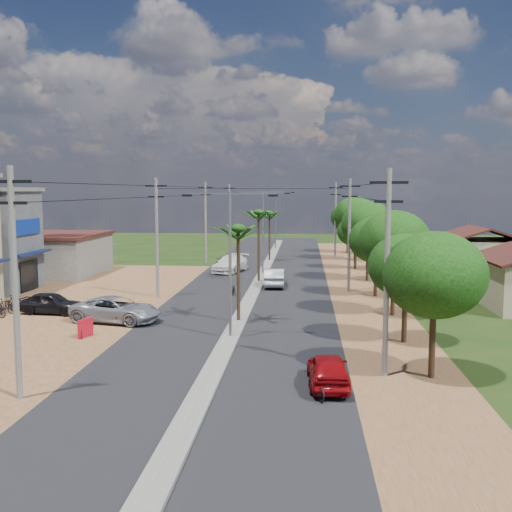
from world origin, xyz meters
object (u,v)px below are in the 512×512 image
(car_red_near, at_px, (328,370))
(car_parked_silver, at_px, (116,310))
(car_silver_mid, at_px, (275,278))
(car_white_far, at_px, (230,264))
(moto_rider_east, at_px, (316,387))
(car_parked_dark, at_px, (51,304))
(roadside_sign, at_px, (86,328))

(car_red_near, bearing_deg, car_parked_silver, -43.95)
(car_silver_mid, bearing_deg, car_white_far, -61.87)
(car_red_near, xyz_separation_m, moto_rider_east, (-0.53, -1.44, -0.22))
(car_parked_silver, relative_size, car_parked_dark, 1.33)
(car_parked_silver, bearing_deg, car_white_far, 1.97)
(car_white_far, bearing_deg, car_parked_dark, -99.50)
(car_parked_dark, height_order, moto_rider_east, car_parked_dark)
(car_silver_mid, distance_m, roadside_sign, 20.58)
(moto_rider_east, bearing_deg, car_parked_silver, -64.36)
(roadside_sign, bearing_deg, car_red_near, -13.28)
(car_parked_dark, xyz_separation_m, roadside_sign, (4.50, -5.90, -0.18))
(car_silver_mid, xyz_separation_m, car_parked_dark, (-14.00, -12.35, -0.05))
(car_red_near, distance_m, car_parked_silver, 16.72)
(moto_rider_east, bearing_deg, car_white_far, -95.68)
(car_silver_mid, relative_size, moto_rider_east, 2.56)
(roadside_sign, bearing_deg, car_parked_dark, 143.35)
(car_red_near, height_order, car_parked_silver, car_parked_silver)
(car_silver_mid, height_order, roadside_sign, car_silver_mid)
(car_white_far, height_order, moto_rider_east, car_white_far)
(car_white_far, height_order, car_parked_silver, car_white_far)
(moto_rider_east, bearing_deg, roadside_sign, -52.99)
(car_red_near, bearing_deg, car_white_far, -78.65)
(car_red_near, distance_m, car_parked_dark, 21.91)
(car_silver_mid, bearing_deg, car_parked_silver, 56.99)
(car_red_near, relative_size, car_white_far, 0.72)
(moto_rider_east, distance_m, roadside_sign, 15.22)
(moto_rider_east, bearing_deg, car_red_near, -128.04)
(car_parked_silver, relative_size, roadside_sign, 4.42)
(car_white_far, height_order, roadside_sign, car_white_far)
(car_red_near, xyz_separation_m, car_white_far, (-8.31, 34.15, 0.12))
(car_red_near, bearing_deg, car_parked_dark, -39.30)
(car_parked_silver, bearing_deg, car_red_near, -119.36)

